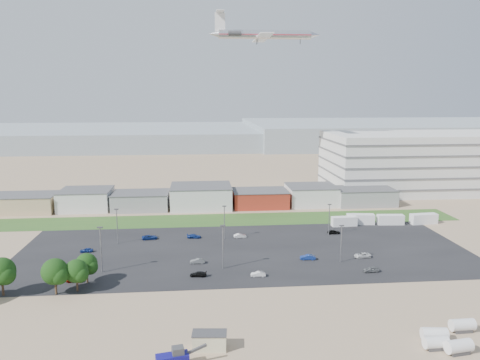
{
  "coord_description": "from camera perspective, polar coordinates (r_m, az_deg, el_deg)",
  "views": [
    {
      "loc": [
        -7.12,
        -99.59,
        41.01
      ],
      "look_at": [
        4.06,
        22.0,
        18.92
      ],
      "focal_mm": 35.0,
      "sensor_mm": 36.0,
      "label": 1
    }
  ],
  "objects": [
    {
      "name": "lightpole_front_l",
      "position": [
        115.13,
        -16.58,
        -8.15
      ],
      "size": [
        1.3,
        0.54,
        11.01
      ],
      "primitive_type": null,
      "color": "slate",
      "rests_on": "ground"
    },
    {
      "name": "airliner",
      "position": [
        192.81,
        3.06,
        17.3
      ],
      "size": [
        44.95,
        31.07,
        13.12
      ],
      "primitive_type": null,
      "rotation": [
        0.0,
        0.0,
        -0.02
      ],
      "color": "silver"
    },
    {
      "name": "parked_car_3",
      "position": [
        110.04,
        -5.12,
        -11.36
      ],
      "size": [
        4.03,
        2.06,
        1.12
      ],
      "primitive_type": "imported",
      "rotation": [
        0.0,
        0.0,
        -1.7
      ],
      "color": "black",
      "rests_on": "ground"
    },
    {
      "name": "box_trailer_c",
      "position": [
        158.95,
        17.86,
        -4.62
      ],
      "size": [
        8.58,
        3.25,
        3.15
      ],
      "primitive_type": null,
      "rotation": [
        0.0,
        0.0,
        -0.07
      ],
      "color": "silver",
      "rests_on": "ground"
    },
    {
      "name": "parked_car_5",
      "position": [
        131.98,
        -18.21,
        -8.12
      ],
      "size": [
        3.46,
        1.6,
        1.15
      ],
      "primitive_type": "imported",
      "rotation": [
        0.0,
        0.0,
        -1.5
      ],
      "color": "navy",
      "rests_on": "ground"
    },
    {
      "name": "lightpole_back_m",
      "position": [
        135.69,
        -1.92,
        -5.18
      ],
      "size": [
        1.16,
        0.48,
        9.82
      ],
      "primitive_type": null,
      "color": "slate",
      "rests_on": "ground"
    },
    {
      "name": "tree_left",
      "position": [
        110.21,
        -27.07,
        -10.2
      ],
      "size": [
        6.15,
        6.15,
        9.23
      ],
      "primitive_type": null,
      "color": "black",
      "rests_on": "ground"
    },
    {
      "name": "hills_backdrop",
      "position": [
        418.85,
        1.23,
        5.25
      ],
      "size": [
        700.0,
        200.0,
        9.0
      ],
      "primitive_type": null,
      "color": "gray",
      "rests_on": "ground"
    },
    {
      "name": "parked_car_6",
      "position": [
        138.04,
        -5.63,
        -6.82
      ],
      "size": [
        4.19,
        1.97,
        1.18
      ],
      "primitive_type": "imported",
      "rotation": [
        0.0,
        0.0,
        1.49
      ],
      "color": "navy",
      "rests_on": "ground"
    },
    {
      "name": "tree_mid",
      "position": [
        106.3,
        -21.63,
        -10.64
      ],
      "size": [
        5.87,
        5.87,
        8.81
      ],
      "primitive_type": null,
      "color": "black",
      "rests_on": "ground"
    },
    {
      "name": "box_trailer_a",
      "position": [
        153.26,
        12.58,
        -4.94
      ],
      "size": [
        8.13,
        2.89,
        3.01
      ],
      "primitive_type": null,
      "rotation": [
        0.0,
        0.0,
        0.05
      ],
      "color": "silver",
      "rests_on": "ground"
    },
    {
      "name": "ground",
      "position": [
        107.93,
        -1.1,
        -12.08
      ],
      "size": [
        700.0,
        700.0,
        0.0
      ],
      "primitive_type": "plane",
      "color": "#8E755A",
      "rests_on": "ground"
    },
    {
      "name": "parked_car_0",
      "position": [
        125.57,
        14.7,
        -8.87
      ],
      "size": [
        4.42,
        2.24,
        1.2
      ],
      "primitive_type": "imported",
      "rotation": [
        0.0,
        0.0,
        -1.51
      ],
      "color": "silver",
      "rests_on": "ground"
    },
    {
      "name": "box_trailer_b",
      "position": [
        156.67,
        14.48,
        -4.64
      ],
      "size": [
        8.96,
        3.72,
        3.26
      ],
      "primitive_type": null,
      "rotation": [
        0.0,
        0.0,
        -0.12
      ],
      "color": "silver",
      "rests_on": "ground"
    },
    {
      "name": "lightpole_back_r",
      "position": [
        141.82,
        10.81,
        -4.77
      ],
      "size": [
        1.11,
        0.46,
        9.4
      ],
      "primitive_type": null,
      "color": "slate",
      "rests_on": "ground"
    },
    {
      "name": "storage_tank_se",
      "position": [
        87.25,
        25.12,
        -17.86
      ],
      "size": [
        4.55,
        2.75,
        2.57
      ],
      "primitive_type": null,
      "rotation": [
        0.0,
        0.0,
        0.15
      ],
      "color": "silver",
      "rests_on": "ground"
    },
    {
      "name": "storage_tank_ne",
      "position": [
        94.57,
        25.47,
        -15.65
      ],
      "size": [
        4.29,
        2.23,
        2.54
      ],
      "primitive_type": null,
      "rotation": [
        0.0,
        0.0,
        0.03
      ],
      "color": "silver",
      "rests_on": "ground"
    },
    {
      "name": "storage_tank_nw",
      "position": [
        89.59,
        22.61,
        -16.91
      ],
      "size": [
        4.47,
        2.63,
        2.54
      ],
      "primitive_type": null,
      "rotation": [
        0.0,
        0.0,
        -0.12
      ],
      "color": "silver",
      "rests_on": "ground"
    },
    {
      "name": "parked_car_2",
      "position": [
        116.33,
        15.7,
        -10.45
      ],
      "size": [
        3.84,
        1.65,
        1.29
      ],
      "primitive_type": "imported",
      "rotation": [
        0.0,
        0.0,
        -1.54
      ],
      "color": "#595B5E",
      "rests_on": "ground"
    },
    {
      "name": "parked_car_9",
      "position": [
        138.72,
        -10.95,
        -6.87
      ],
      "size": [
        4.71,
        2.64,
        1.25
      ],
      "primitive_type": "imported",
      "rotation": [
        0.0,
        0.0,
        1.7
      ],
      "color": "navy",
      "rests_on": "ground"
    },
    {
      "name": "grass_strip",
      "position": [
        157.19,
        -2.49,
        -4.87
      ],
      "size": [
        160.0,
        16.0,
        0.02
      ],
      "primitive_type": "cube",
      "color": "#2E5720",
      "rests_on": "ground"
    },
    {
      "name": "lightpole_front_m",
      "position": [
        112.79,
        -2.09,
        -8.16
      ],
      "size": [
        1.27,
        0.53,
        10.78
      ],
      "primitive_type": null,
      "color": "slate",
      "rests_on": "ground"
    },
    {
      "name": "parked_car_10",
      "position": [
        112.86,
        -19.5,
        -11.36
      ],
      "size": [
        4.04,
        1.92,
        1.14
      ],
      "primitive_type": "imported",
      "rotation": [
        0.0,
        0.0,
        1.49
      ],
      "color": "maroon",
      "rests_on": "ground"
    },
    {
      "name": "telehandler",
      "position": [
        76.81,
        -8.25,
        -20.68
      ],
      "size": [
        8.31,
        4.12,
        3.31
      ],
      "primitive_type": null,
      "rotation": [
        0.0,
        0.0,
        0.19
      ],
      "color": "#100C66",
      "rests_on": "ground"
    },
    {
      "name": "parked_car_13",
      "position": [
        109.74,
        2.23,
        -11.38
      ],
      "size": [
        3.5,
        1.42,
        1.13
      ],
      "primitive_type": "imported",
      "rotation": [
        0.0,
        0.0,
        -1.64
      ],
      "color": "silver",
      "rests_on": "ground"
    },
    {
      "name": "tree_near",
      "position": [
        110.34,
        -18.2,
        -9.96
      ],
      "size": [
        5.13,
        5.13,
        7.7
      ],
      "primitive_type": null,
      "color": "black",
      "rests_on": "ground"
    },
    {
      "name": "parked_car_8",
      "position": [
        144.16,
        11.36,
        -6.22
      ],
      "size": [
        3.8,
        1.63,
        1.28
      ],
      "primitive_type": "imported",
      "rotation": [
        0.0,
        0.0,
        1.6
      ],
      "color": "black",
      "rests_on": "ground"
    },
    {
      "name": "parked_car_4",
      "position": [
        118.02,
        -5.22,
        -9.81
      ],
      "size": [
        3.66,
        1.35,
        1.19
      ],
      "primitive_type": "imported",
      "rotation": [
        0.0,
        0.0,
        -1.59
      ],
      "color": "#595B5E",
      "rests_on": "ground"
    },
    {
      "name": "parked_car_11",
      "position": [
        137.71,
        -0.0,
        -6.81
      ],
      "size": [
        3.74,
        1.63,
        1.2
      ],
      "primitive_type": "imported",
      "rotation": [
        0.0,
        0.0,
        1.67
      ],
      "color": "silver",
      "rests_on": "ground"
    },
    {
      "name": "portable_shed",
      "position": [
        81.13,
        -3.74,
        -18.96
      ],
      "size": [
        5.95,
        3.48,
        2.87
      ],
      "primitive_type": null,
      "rotation": [
        0.0,
        0.0,
        -0.09
      ],
      "color": "beige",
      "rests_on": "ground"
    },
    {
      "name": "building_row",
      "position": [
        174.83,
        -8.38,
        -2.08
      ],
      "size": [
        170.0,
        20.0,
        8.0
      ],
      "primitive_type": null,
      "color": "silver",
      "rests_on": "ground"
    },
    {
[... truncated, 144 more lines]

